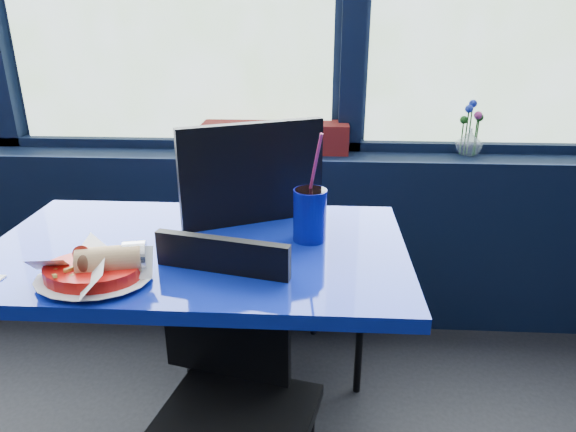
# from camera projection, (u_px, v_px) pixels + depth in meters

# --- Properties ---
(window_sill) EXTENTS (5.00, 0.26, 0.80)m
(window_sill) POSITION_uv_depth(u_px,v_px,m) (181.00, 233.00, 2.43)
(window_sill) COLOR black
(window_sill) RESTS_ON ground
(near_table) EXTENTS (1.20, 0.70, 0.75)m
(near_table) POSITION_uv_depth(u_px,v_px,m) (201.00, 300.00, 1.55)
(near_table) COLOR black
(near_table) RESTS_ON ground
(chair_near_front) EXTENTS (0.46, 0.46, 0.84)m
(chair_near_front) POSITION_uv_depth(u_px,v_px,m) (230.00, 381.00, 1.33)
(chair_near_front) COLOR black
(chair_near_front) RESTS_ON ground
(chair_near_back) EXTENTS (0.64, 0.64, 1.07)m
(chair_near_back) POSITION_uv_depth(u_px,v_px,m) (275.00, 244.00, 1.81)
(chair_near_back) COLOR black
(chair_near_back) RESTS_ON ground
(planter_box) EXTENTS (0.64, 0.16, 0.13)m
(planter_box) POSITION_uv_depth(u_px,v_px,m) (276.00, 137.00, 2.26)
(planter_box) COLOR maroon
(planter_box) RESTS_ON window_sill
(flower_vase) EXTENTS (0.13, 0.13, 0.23)m
(flower_vase) POSITION_uv_depth(u_px,v_px,m) (470.00, 139.00, 2.20)
(flower_vase) COLOR silver
(flower_vase) RESTS_ON window_sill
(food_basket) EXTENTS (0.28, 0.28, 0.09)m
(food_basket) POSITION_uv_depth(u_px,v_px,m) (95.00, 270.00, 1.27)
(food_basket) COLOR red
(food_basket) RESTS_ON near_table
(ketchup_bottle) EXTENTS (0.06, 0.06, 0.22)m
(ketchup_bottle) POSITION_uv_depth(u_px,v_px,m) (252.00, 190.00, 1.64)
(ketchup_bottle) COLOR red
(ketchup_bottle) RESTS_ON near_table
(soda_cup) EXTENTS (0.10, 0.10, 0.33)m
(soda_cup) POSITION_uv_depth(u_px,v_px,m) (310.00, 214.00, 1.49)
(soda_cup) COLOR navy
(soda_cup) RESTS_ON near_table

